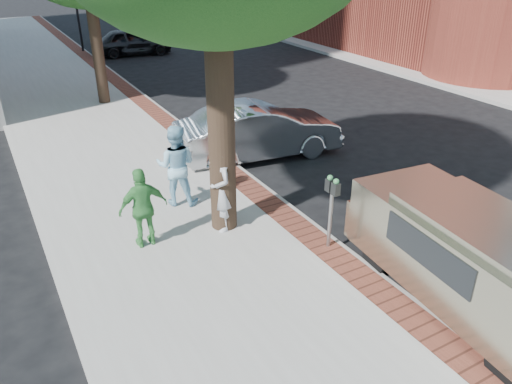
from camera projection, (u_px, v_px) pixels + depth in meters
ground at (299, 269)px, 9.18m from camera, size 120.00×120.00×0.00m
sidewalk at (106, 143)px, 14.71m from camera, size 5.00×60.00×0.15m
brick_strip at (176, 128)px, 15.64m from camera, size 0.60×60.00×0.01m
curb at (186, 129)px, 15.83m from camera, size 0.10×60.00×0.15m
sidewalk_far at (473, 78)px, 21.73m from camera, size 5.00×60.00×0.15m
signal_near at (77, 9)px, 25.66m from camera, size 0.70×0.15×3.80m
parking_meter at (332, 198)px, 9.13m from camera, size 0.12×0.32×1.47m
person_gray at (221, 189)px, 9.82m from camera, size 0.46×0.67×1.78m
person_officer at (176, 165)px, 10.80m from camera, size 1.11×1.05×1.82m
person_green at (143, 208)px, 9.32m from camera, size 0.94×0.39×1.59m
sedan_silver at (259, 131)px, 13.68m from camera, size 4.68×2.11×1.49m
bg_car at (132, 42)px, 26.11m from camera, size 4.21×2.12×1.37m
van at (469, 255)px, 7.94m from camera, size 2.17×4.74×1.70m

